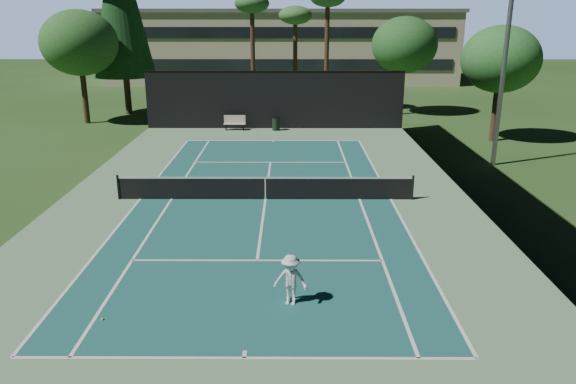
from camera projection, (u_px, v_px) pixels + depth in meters
name	position (u px, v px, depth m)	size (l,w,h in m)	color
ground	(265.00, 200.00, 24.52)	(160.00, 160.00, 0.00)	#25481B
apron_slab	(265.00, 199.00, 24.52)	(18.00, 32.00, 0.01)	#668D63
court_surface	(265.00, 199.00, 24.52)	(10.97, 23.77, 0.01)	#1B5853
court_lines	(265.00, 199.00, 24.51)	(11.07, 23.87, 0.01)	white
tennis_net	(265.00, 187.00, 24.35)	(12.90, 0.10, 1.10)	black
fence	(265.00, 155.00, 23.97)	(18.04, 32.05, 4.03)	black
player	(291.00, 280.00, 15.46)	(0.96, 0.55, 1.48)	white
tennis_ball_a	(102.00, 319.00, 14.84)	(0.07, 0.07, 0.07)	#CEEB35
tennis_ball_b	(200.00, 173.00, 28.57)	(0.06, 0.06, 0.06)	#C7E434
tennis_ball_c	(290.00, 189.00, 25.81)	(0.08, 0.08, 0.08)	#B4D22F
tennis_ball_d	(163.00, 171.00, 28.84)	(0.07, 0.07, 0.07)	yellow
park_bench	(235.00, 122.00, 39.06)	(1.50, 0.45, 1.02)	beige
trash_bin	(276.00, 124.00, 38.93)	(0.56, 0.56, 0.95)	black
palm_a	(252.00, 8.00, 44.92)	(2.80, 2.80, 9.32)	#492D1F
palm_b	(295.00, 19.00, 47.06)	(2.80, 2.80, 8.42)	#442F1D
palm_c	(328.00, 2.00, 43.82)	(2.80, 2.80, 9.77)	#4A2E1F
decid_tree_a	(404.00, 45.00, 43.80)	(5.12, 5.12, 7.62)	#49341F
decid_tree_b	(501.00, 59.00, 34.36)	(4.80, 4.80, 7.14)	#48331F
decid_tree_c	(79.00, 43.00, 39.98)	(5.44, 5.44, 8.09)	#412F1B
campus_building	(281.00, 45.00, 67.06)	(40.50, 12.50, 8.30)	#BCB191
light_pole	(507.00, 41.00, 28.23)	(0.90, 0.25, 12.22)	gray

